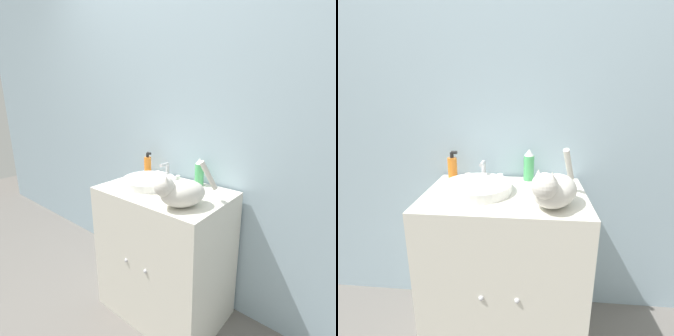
{
  "view_description": "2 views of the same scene",
  "coord_description": "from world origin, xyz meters",
  "views": [
    {
      "loc": [
        0.95,
        -0.87,
        1.4
      ],
      "look_at": [
        0.03,
        0.25,
        0.99
      ],
      "focal_mm": 28.0,
      "sensor_mm": 36.0,
      "label": 1
    },
    {
      "loc": [
        0.11,
        -0.91,
        1.31
      ],
      "look_at": [
        0.01,
        0.26,
        0.97
      ],
      "focal_mm": 28.0,
      "sensor_mm": 36.0,
      "label": 2
    }
  ],
  "objects": [
    {
      "name": "cat",
      "position": [
        0.22,
        0.12,
        0.93
      ],
      "size": [
        0.26,
        0.35,
        0.23
      ],
      "rotation": [
        0.0,
        0.0,
        -2.07
      ],
      "color": "silver",
      "rests_on": "vanity_cabinet"
    },
    {
      "name": "sink_basin",
      "position": [
        -0.13,
        0.26,
        0.87
      ],
      "size": [
        0.33,
        0.33,
        0.04
      ],
      "color": "white",
      "rests_on": "vanity_cabinet"
    },
    {
      "name": "ground_plane",
      "position": [
        0.0,
        0.0,
        0.0
      ],
      "size": [
        8.0,
        8.0,
        0.0
      ],
      "primitive_type": "plane",
      "color": "slate"
    },
    {
      "name": "spray_bottle",
      "position": [
        0.11,
        0.46,
        0.93
      ],
      "size": [
        0.06,
        0.06,
        0.17
      ],
      "color": "#4CB266",
      "rests_on": "vanity_cabinet"
    },
    {
      "name": "faucet",
      "position": [
        -0.13,
        0.44,
        0.9
      ],
      "size": [
        0.21,
        0.09,
        0.11
      ],
      "color": "silver",
      "rests_on": "vanity_cabinet"
    },
    {
      "name": "vanity_cabinet",
      "position": [
        0.0,
        0.26,
        0.42
      ],
      "size": [
        0.77,
        0.53,
        0.85
      ],
      "color": "silver",
      "rests_on": "ground_plane"
    },
    {
      "name": "soap_bottle",
      "position": [
        -0.3,
        0.43,
        0.92
      ],
      "size": [
        0.05,
        0.05,
        0.16
      ],
      "color": "orange",
      "rests_on": "vanity_cabinet"
    },
    {
      "name": "wall_back",
      "position": [
        0.0,
        0.56,
        1.25
      ],
      "size": [
        6.0,
        0.05,
        2.5
      ],
      "color": "#9EB7C6",
      "rests_on": "ground_plane"
    }
  ]
}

